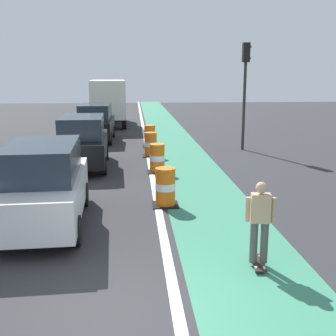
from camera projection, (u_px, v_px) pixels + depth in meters
ground_plane at (120, 321)px, 6.47m from camera, size 100.00×100.00×0.00m
bike_lane_strip at (184, 161)px, 18.33m from camera, size 2.50×80.00×0.01m
lane_divider_stripe at (149, 161)px, 18.22m from camera, size 0.20×80.00×0.01m
skateboarder_on_lane at (260, 221)px, 8.12m from camera, size 0.57×0.82×1.69m
parked_suv_nearest at (43, 184)px, 10.35m from camera, size 2.09×4.68×2.04m
parked_suv_second at (83, 142)px, 16.88m from camera, size 2.05×4.66×2.04m
parked_suv_third at (96, 123)px, 23.50m from camera, size 1.95×4.62×2.04m
traffic_barrel_front at (165, 187)px, 12.01m from camera, size 0.73×0.73×1.09m
traffic_barrel_mid at (157, 159)px, 16.08m from camera, size 0.73×0.73×1.09m
traffic_barrel_back at (151, 145)px, 19.26m from camera, size 0.73×0.73×1.09m
traffic_barrel_far at (150, 136)px, 21.95m from camera, size 0.73×0.73×1.09m
delivery_truck_down_block at (108, 100)px, 30.61m from camera, size 2.63×7.69×3.23m
traffic_light_corner at (245, 77)px, 20.34m from camera, size 0.41×0.32×5.10m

